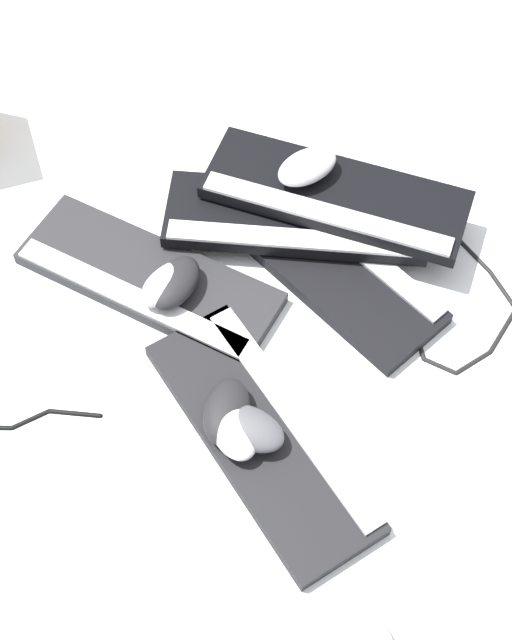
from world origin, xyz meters
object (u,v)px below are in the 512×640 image
at_px(mouse_3, 233,427).
at_px(mouse_4, 356,631).
at_px(mouse_1, 249,428).
at_px(mouse_5, 307,167).
at_px(keyboard_0, 148,279).
at_px(mouse_6, 226,411).
at_px(keyboard_1, 263,435).
at_px(keyboard_2, 324,261).
at_px(keyboard_3, 296,219).
at_px(keyboard_4, 335,195).
at_px(mouse_0, 175,283).
at_px(mouse_2, 170,283).

relative_size(mouse_3, mouse_4, 1.00).
height_order(mouse_1, mouse_5, mouse_5).
xyz_separation_m(keyboard_0, mouse_6, (-0.23, 0.18, 0.04)).
height_order(keyboard_1, mouse_1, mouse_1).
xyz_separation_m(keyboard_1, keyboard_2, (0.03, -0.33, 0.00)).
xyz_separation_m(keyboard_2, mouse_1, (-0.02, 0.35, 0.04)).
xyz_separation_m(keyboard_3, mouse_1, (-0.09, 0.39, 0.01)).
distance_m(keyboard_1, mouse_4, 0.31).
relative_size(keyboard_4, mouse_3, 4.09).
height_order(mouse_0, mouse_6, same).
height_order(keyboard_0, mouse_6, mouse_6).
bearing_deg(keyboard_1, keyboard_2, -84.14).
bearing_deg(mouse_2, mouse_1, -109.06).
relative_size(keyboard_0, keyboard_3, 0.97).
relative_size(mouse_0, mouse_2, 1.00).
distance_m(mouse_1, mouse_2, 0.28).
distance_m(mouse_3, mouse_5, 0.47).
bearing_deg(keyboard_3, mouse_4, 119.51).
height_order(mouse_2, mouse_3, same).
distance_m(mouse_2, mouse_6, 0.25).
bearing_deg(keyboard_4, mouse_6, 89.74).
distance_m(keyboard_2, keyboard_4, 0.11).
bearing_deg(mouse_4, keyboard_3, -46.27).
bearing_deg(keyboard_2, keyboard_0, 31.20).
bearing_deg(keyboard_3, keyboard_2, 149.51).
xyz_separation_m(mouse_3, mouse_4, (-0.26, 0.19, -0.03)).
bearing_deg(mouse_5, mouse_3, -139.54).
bearing_deg(keyboard_3, mouse_6, 97.15).
bearing_deg(keyboard_0, mouse_1, 144.34).
distance_m(mouse_5, mouse_6, 0.44).
height_order(keyboard_2, keyboard_3, keyboard_3).
bearing_deg(keyboard_0, mouse_6, 141.42).
bearing_deg(mouse_5, mouse_1, -136.70).
height_order(keyboard_2, mouse_2, mouse_2).
bearing_deg(keyboard_2, mouse_1, 93.02).
distance_m(keyboard_3, mouse_4, 0.67).
height_order(keyboard_4, mouse_5, mouse_5).
xyz_separation_m(mouse_3, mouse_5, (0.07, -0.46, 0.06)).
height_order(mouse_3, mouse_6, same).
relative_size(keyboard_4, mouse_6, 4.09).
bearing_deg(keyboard_4, mouse_4, 113.93).
xyz_separation_m(keyboard_0, mouse_5, (-0.18, -0.25, 0.10)).
height_order(keyboard_3, keyboard_4, keyboard_4).
bearing_deg(keyboard_1, keyboard_0, -32.23).
distance_m(keyboard_1, mouse_5, 0.46).
height_order(mouse_1, mouse_2, same).
distance_m(keyboard_0, keyboard_2, 0.30).
bearing_deg(mouse_4, mouse_5, -48.07).
relative_size(keyboard_0, keyboard_4, 1.00).
bearing_deg(mouse_2, mouse_3, -113.28).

